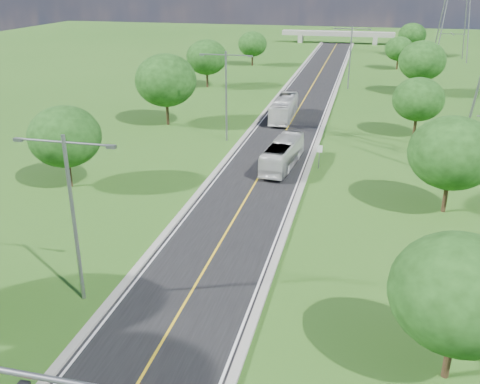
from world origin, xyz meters
name	(u,v)px	position (x,y,z in m)	size (l,w,h in m)	color
ground	(297,113)	(0.00, 60.00, 0.00)	(260.00, 260.00, 0.00)	#285618
road	(302,103)	(0.00, 66.00, 0.03)	(8.00, 150.00, 0.06)	black
curb_left	(274,101)	(-4.25, 66.00, 0.11)	(0.50, 150.00, 0.22)	gray
curb_right	(331,104)	(4.25, 66.00, 0.11)	(0.50, 150.00, 0.22)	gray
speed_limit_sign	(319,153)	(5.20, 37.98, 1.60)	(0.55, 0.09, 2.40)	slate
overpass	(338,34)	(0.00, 140.00, 2.41)	(30.00, 3.00, 3.20)	gray
streetlight_near_left	(72,206)	(-6.00, 12.00, 5.94)	(5.90, 0.25, 10.00)	slate
streetlight_mid_left	(226,89)	(-6.00, 45.00, 5.94)	(5.90, 0.25, 10.00)	slate
streetlight_far_right	(350,52)	(6.00, 78.00, 5.94)	(5.90, 0.25, 10.00)	slate
tree_lb	(65,136)	(-16.00, 28.00, 4.64)	(6.30, 6.30, 7.33)	black
tree_lc	(166,80)	(-15.00, 50.00, 5.58)	(7.56, 7.56, 8.79)	black
tree_ld	(207,57)	(-17.00, 74.00, 4.95)	(6.72, 6.72, 7.82)	black
tree_le	(252,44)	(-14.50, 98.00, 4.33)	(5.88, 5.88, 6.84)	black
tree_ra	(460,293)	(14.00, 10.00, 4.64)	(6.30, 6.30, 7.33)	black
tree_rb	(452,153)	(16.00, 30.00, 4.95)	(6.72, 6.72, 7.82)	black
tree_rc	(418,99)	(15.00, 52.00, 4.33)	(5.88, 5.88, 6.84)	black
tree_rd	(422,61)	(17.00, 76.00, 5.27)	(7.14, 7.14, 8.30)	black
tree_re	(399,49)	(14.50, 100.00, 4.02)	(5.46, 5.46, 6.35)	black
tree_rf	(412,35)	(18.00, 120.00, 4.64)	(6.30, 6.30, 7.33)	black
bus_outbound	(283,154)	(1.69, 37.42, 1.39)	(2.23, 9.55, 2.66)	silver
bus_inbound	(284,108)	(-1.15, 55.84, 1.49)	(2.40, 10.25, 2.86)	silver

